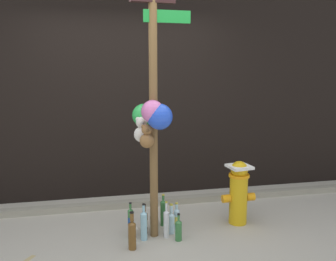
# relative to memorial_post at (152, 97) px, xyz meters

# --- Properties ---
(ground_plane) EXTENTS (14.00, 14.00, 0.00)m
(ground_plane) POSITION_rel_memorial_post_xyz_m (-0.14, -0.22, -1.48)
(ground_plane) COLOR #ADA899
(building_wall) EXTENTS (10.00, 0.20, 3.73)m
(building_wall) POSITION_rel_memorial_post_xyz_m (-0.14, 1.41, 0.38)
(building_wall) COLOR black
(building_wall) RESTS_ON ground_plane
(curb_strip) EXTENTS (8.00, 0.12, 0.08)m
(curb_strip) POSITION_rel_memorial_post_xyz_m (-0.14, 0.87, -1.44)
(curb_strip) COLOR gray
(curb_strip) RESTS_ON ground_plane
(memorial_post) EXTENTS (0.60, 0.59, 2.74)m
(memorial_post) POSITION_rel_memorial_post_xyz_m (0.00, 0.00, 0.00)
(memorial_post) COLOR brown
(memorial_post) RESTS_ON ground_plane
(fire_hydrant) EXTENTS (0.39, 0.28, 0.73)m
(fire_hydrant) POSITION_rel_memorial_post_xyz_m (1.01, 0.13, -1.10)
(fire_hydrant) COLOR gold
(fire_hydrant) RESTS_ON ground_plane
(bottle_0) EXTENTS (0.06, 0.06, 0.36)m
(bottle_0) POSITION_rel_memorial_post_xyz_m (0.05, 0.17, -1.34)
(bottle_0) COLOR brown
(bottle_0) RESTS_ON ground_plane
(bottle_1) EXTENTS (0.07, 0.07, 0.39)m
(bottle_1) POSITION_rel_memorial_post_xyz_m (-0.10, -0.06, -1.32)
(bottle_1) COLOR #93CCE0
(bottle_1) RESTS_ON ground_plane
(bottle_2) EXTENTS (0.08, 0.08, 0.39)m
(bottle_2) POSITION_rel_memorial_post_xyz_m (-0.24, -0.23, -1.32)
(bottle_2) COLOR brown
(bottle_2) RESTS_ON ground_plane
(bottle_3) EXTENTS (0.08, 0.08, 0.33)m
(bottle_3) POSITION_rel_memorial_post_xyz_m (-0.08, 0.09, -1.35)
(bottle_3) COLOR brown
(bottle_3) RESTS_ON ground_plane
(bottle_4) EXTENTS (0.07, 0.07, 0.29)m
(bottle_4) POSITION_rel_memorial_post_xyz_m (0.25, -0.15, -1.36)
(bottle_4) COLOR #337038
(bottle_4) RESTS_ON ground_plane
(bottle_5) EXTENTS (0.07, 0.07, 0.37)m
(bottle_5) POSITION_rel_memorial_post_xyz_m (0.16, 0.24, -1.32)
(bottle_5) COLOR #337038
(bottle_5) RESTS_ON ground_plane
(bottle_6) EXTENTS (0.07, 0.07, 0.31)m
(bottle_6) POSITION_rel_memorial_post_xyz_m (0.29, 0.11, -1.35)
(bottle_6) COLOR #B2DBEA
(bottle_6) RESTS_ON ground_plane
(bottle_7) EXTENTS (0.07, 0.07, 0.33)m
(bottle_7) POSITION_rel_memorial_post_xyz_m (0.21, 0.03, -1.35)
(bottle_7) COLOR #B2DBEA
(bottle_7) RESTS_ON ground_plane
(bottle_8) EXTENTS (0.06, 0.06, 0.38)m
(bottle_8) POSITION_rel_memorial_post_xyz_m (-0.23, 0.03, -1.31)
(bottle_8) COLOR #337038
(bottle_8) RESTS_ON ground_plane
(bottle_9) EXTENTS (0.06, 0.06, 0.39)m
(bottle_9) POSITION_rel_memorial_post_xyz_m (0.14, -0.05, -1.32)
(bottle_9) COLOR silver
(bottle_9) RESTS_ON ground_plane
(litter_1) EXTENTS (0.12, 0.15, 0.01)m
(litter_1) POSITION_rel_memorial_post_xyz_m (-1.22, -0.23, -1.48)
(litter_1) COLOR tan
(litter_1) RESTS_ON ground_plane
(litter_2) EXTENTS (0.10, 0.10, 0.01)m
(litter_2) POSITION_rel_memorial_post_xyz_m (-0.18, 0.22, -1.48)
(litter_2) COLOR silver
(litter_2) RESTS_ON ground_plane
(litter_3) EXTENTS (0.09, 0.10, 0.01)m
(litter_3) POSITION_rel_memorial_post_xyz_m (-1.18, 0.93, -1.48)
(litter_3) COLOR silver
(litter_3) RESTS_ON ground_plane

